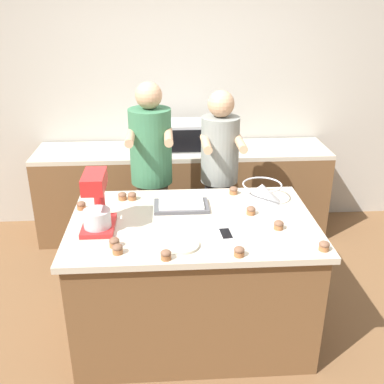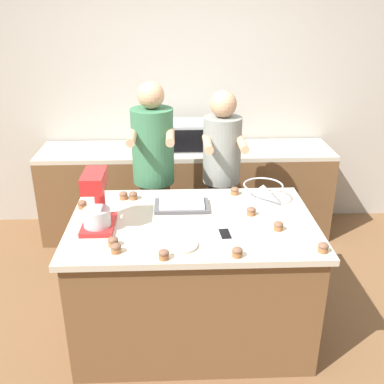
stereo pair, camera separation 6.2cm
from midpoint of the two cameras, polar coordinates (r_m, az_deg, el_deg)
name	(u,v)px [view 2 (the right image)]	position (r m, az deg, el deg)	size (l,w,h in m)	color
ground_plane	(192,328)	(3.44, 0.57, -16.90)	(16.00, 16.00, 0.00)	brown
back_wall	(185,93)	(4.55, -0.52, 12.42)	(10.00, 0.06, 2.70)	#B2ADA3
island_counter	(192,277)	(3.17, 0.61, -10.75)	(1.60, 1.03, 0.89)	brown
back_counter	(186,191)	(4.49, -0.34, 0.11)	(2.80, 0.60, 0.89)	brown
person_left	(154,180)	(3.63, -4.37, 1.54)	(0.34, 0.50, 1.66)	brown
person_right	(221,182)	(3.66, 4.21, 1.26)	(0.32, 0.49, 1.59)	#232328
stand_mixer	(97,203)	(2.84, -11.41, -1.44)	(0.20, 0.30, 0.37)	red
mixing_bowl	(263,192)	(3.22, 9.53, -0.06)	(0.28, 0.28, 0.13)	#BCBCC1
baking_tray	(182,205)	(3.10, -0.74, -1.70)	(0.37, 0.23, 0.04)	#4C4C51
microwave_oven	(190,136)	(4.29, 0.10, 7.17)	(0.55, 0.37, 0.26)	#B7B7BC
cell_phone	(225,234)	(2.77, 4.85, -5.40)	(0.08, 0.15, 0.01)	silver
small_plate	(181,245)	(2.64, -0.79, -6.74)	(0.20, 0.20, 0.02)	beige
cupcake_0	(116,248)	(2.60, -8.97, -7.05)	(0.06, 0.06, 0.06)	#9E6038
cupcake_1	(251,211)	(3.03, 8.11, -2.39)	(0.06, 0.06, 0.06)	#9E6038
cupcake_2	(123,195)	(3.26, -8.17, -0.42)	(0.06, 0.06, 0.06)	#9E6038
cupcake_3	(164,254)	(2.52, -2.90, -7.92)	(0.06, 0.06, 0.06)	#9E6038
cupcake_4	(278,226)	(2.87, 11.52, -4.23)	(0.06, 0.06, 0.06)	#9E6038
cupcake_5	(235,191)	(3.32, 5.98, 0.16)	(0.06, 0.06, 0.06)	#9E6038
cupcake_6	(113,241)	(2.67, -9.33, -6.21)	(0.06, 0.06, 0.06)	#9E6038
cupcake_7	(323,247)	(2.70, 16.96, -6.74)	(0.06, 0.06, 0.06)	#9E6038
cupcake_8	(133,195)	(3.25, -6.95, -0.43)	(0.06, 0.06, 0.06)	#9E6038
cupcake_9	(82,204)	(3.18, -13.22, -1.53)	(0.06, 0.06, 0.06)	#9E6038
cupcake_10	(237,252)	(2.55, 6.47, -7.58)	(0.06, 0.06, 0.06)	#9E6038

